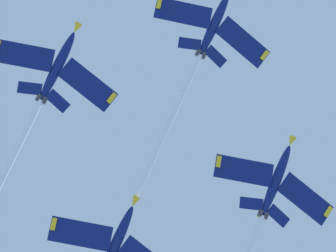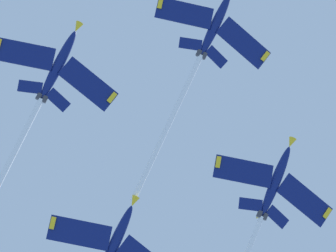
{
  "view_description": "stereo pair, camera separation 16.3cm",
  "coord_description": "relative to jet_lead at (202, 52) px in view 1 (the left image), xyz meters",
  "views": [
    {
      "loc": [
        7.98,
        13.37,
        1.98
      ],
      "look_at": [
        -7.81,
        17.53,
        113.94
      ],
      "focal_mm": 79.34,
      "sensor_mm": 36.0,
      "label": 1
    },
    {
      "loc": [
        7.94,
        13.22,
        1.98
      ],
      "look_at": [
        -7.81,
        17.53,
        113.94
      ],
      "focal_mm": 79.34,
      "sensor_mm": 36.0,
      "label": 2
    }
  ],
  "objects": [
    {
      "name": "jet_lead",
      "position": [
        0.0,
        0.0,
        0.0
      ],
      "size": [
        35.66,
        19.77,
        16.34
      ],
      "color": "navy"
    },
    {
      "name": "jet_left_wing",
      "position": [
        -20.79,
        15.12,
        -7.34
      ],
      "size": [
        37.97,
        19.84,
        16.71
      ],
      "color": "navy"
    },
    {
      "name": "jet_right_wing",
      "position": [
        -11.86,
        -21.58,
        -7.07
      ],
      "size": [
        34.06,
        19.85,
        15.32
      ],
      "color": "navy"
    }
  ]
}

